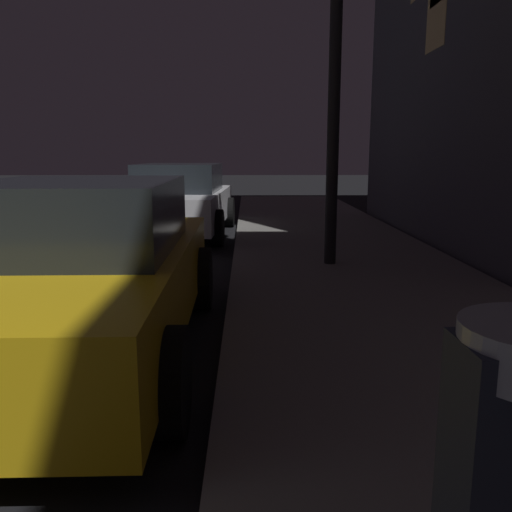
# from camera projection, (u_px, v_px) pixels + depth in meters

# --- Properties ---
(car_yellow_cab) EXTENTS (2.01, 4.25, 1.43)m
(car_yellow_cab) POSITION_uv_depth(u_px,v_px,m) (80.00, 272.00, 4.31)
(car_yellow_cab) COLOR gold
(car_yellow_cab) RESTS_ON ground
(car_white) EXTENTS (2.14, 4.22, 1.43)m
(car_white) POSITION_uv_depth(u_px,v_px,m) (180.00, 200.00, 10.77)
(car_white) COLOR silver
(car_white) RESTS_ON ground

